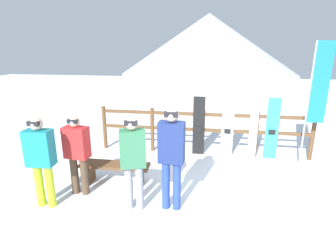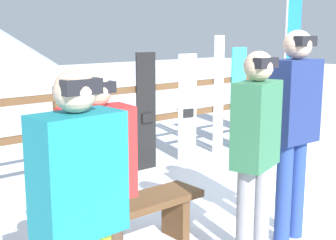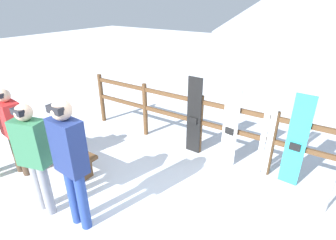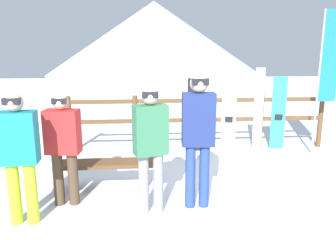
% 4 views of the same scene
% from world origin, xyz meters
% --- Properties ---
extents(ground_plane, '(40.00, 40.00, 0.00)m').
position_xyz_m(ground_plane, '(0.00, 0.00, 0.00)').
color(ground_plane, white).
extents(fence, '(5.46, 0.10, 1.19)m').
position_xyz_m(fence, '(0.00, 2.04, 0.71)').
color(fence, brown).
rests_on(fence, ground).
extents(bench, '(1.42, 0.36, 0.44)m').
position_xyz_m(bench, '(-1.74, 0.17, 0.33)').
color(bench, brown).
rests_on(bench, ground).
extents(person_red, '(0.47, 0.30, 1.54)m').
position_xyz_m(person_red, '(-2.27, -0.29, 0.88)').
color(person_red, '#4C3828').
rests_on(person_red, ground).
extents(person_navy, '(0.44, 0.26, 1.81)m').
position_xyz_m(person_navy, '(-0.47, -0.51, 1.07)').
color(person_navy, navy).
rests_on(person_navy, ground).
extents(person_plaid_green, '(0.47, 0.34, 1.66)m').
position_xyz_m(person_plaid_green, '(-1.10, -0.62, 0.97)').
color(person_plaid_green, gray).
rests_on(person_plaid_green, ground).
extents(snowboard_black_stripe, '(0.30, 0.06, 1.54)m').
position_xyz_m(snowboard_black_stripe, '(-0.11, 1.98, 0.77)').
color(snowboard_black_stripe, black).
rests_on(snowboard_black_stripe, ground).
extents(snowboard_white, '(0.29, 0.09, 1.50)m').
position_xyz_m(snowboard_white, '(0.62, 1.98, 0.74)').
color(snowboard_white, white).
rests_on(snowboard_white, ground).
extents(ski_pair_white, '(0.19, 0.02, 1.74)m').
position_xyz_m(ski_pair_white, '(1.26, 1.98, 0.87)').
color(ski_pair_white, white).
rests_on(ski_pair_white, ground).
extents(snowboard_cyan, '(0.30, 0.07, 1.56)m').
position_xyz_m(snowboard_cyan, '(1.70, 1.98, 0.78)').
color(snowboard_cyan, '#2DBFCC').
rests_on(snowboard_cyan, ground).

